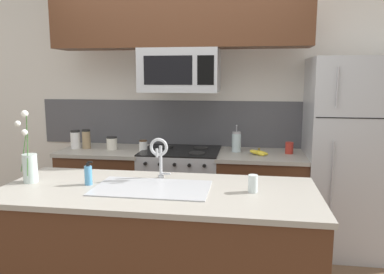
% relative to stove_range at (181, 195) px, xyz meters
% --- Properties ---
extents(rear_partition, '(5.20, 0.10, 2.60)m').
position_rel_stove_range_xyz_m(rear_partition, '(0.30, 0.38, 0.84)').
color(rear_partition, silver).
rests_on(rear_partition, ground).
extents(splash_band, '(3.21, 0.01, 0.48)m').
position_rel_stove_range_xyz_m(splash_band, '(-0.00, 0.32, 0.69)').
color(splash_band, '#4C4C51').
rests_on(splash_band, rear_partition).
extents(back_counter_left, '(0.85, 0.65, 0.91)m').
position_rel_stove_range_xyz_m(back_counter_left, '(-0.79, 0.00, -0.01)').
color(back_counter_left, '#4C2B19').
rests_on(back_counter_left, ground).
extents(back_counter_right, '(0.85, 0.65, 0.91)m').
position_rel_stove_range_xyz_m(back_counter_right, '(0.79, 0.00, -0.01)').
color(back_counter_right, '#4C2B19').
rests_on(back_counter_right, ground).
extents(stove_range, '(0.76, 0.64, 0.93)m').
position_rel_stove_range_xyz_m(stove_range, '(0.00, 0.00, 0.00)').
color(stove_range, '#A8AAAF').
rests_on(stove_range, ground).
extents(microwave, '(0.74, 0.40, 0.41)m').
position_rel_stove_range_xyz_m(microwave, '(0.00, -0.02, 1.24)').
color(microwave, '#A8AAAF').
extents(upper_cabinet_band, '(2.39, 0.34, 0.60)m').
position_rel_stove_range_xyz_m(upper_cabinet_band, '(-0.00, -0.05, 1.74)').
color(upper_cabinet_band, '#4C2B19').
extents(refrigerator, '(0.86, 0.74, 1.81)m').
position_rel_stove_range_xyz_m(refrigerator, '(1.62, 0.02, 0.44)').
color(refrigerator, '#A8AAAF').
rests_on(refrigerator, ground).
extents(storage_jar_tall, '(0.10, 0.10, 0.19)m').
position_rel_stove_range_xyz_m(storage_jar_tall, '(-1.10, -0.01, 0.54)').
color(storage_jar_tall, silver).
rests_on(storage_jar_tall, back_counter_left).
extents(storage_jar_medium, '(0.08, 0.08, 0.20)m').
position_rel_stove_range_xyz_m(storage_jar_medium, '(-0.99, 0.01, 0.55)').
color(storage_jar_medium, '#997F5B').
rests_on(storage_jar_medium, back_counter_left).
extents(storage_jar_short, '(0.11, 0.11, 0.13)m').
position_rel_stove_range_xyz_m(storage_jar_short, '(-0.71, -0.00, 0.51)').
color(storage_jar_short, silver).
rests_on(storage_jar_short, back_counter_left).
extents(storage_jar_squat, '(0.08, 0.08, 0.10)m').
position_rel_stove_range_xyz_m(storage_jar_squat, '(-0.38, -0.02, 0.50)').
color(storage_jar_squat, silver).
rests_on(storage_jar_squat, back_counter_left).
extents(banana_bunch, '(0.19, 0.16, 0.08)m').
position_rel_stove_range_xyz_m(banana_bunch, '(0.76, -0.06, 0.47)').
color(banana_bunch, yellow).
rests_on(banana_bunch, back_counter_right).
extents(french_press, '(0.09, 0.09, 0.27)m').
position_rel_stove_range_xyz_m(french_press, '(0.54, 0.06, 0.55)').
color(french_press, silver).
rests_on(french_press, back_counter_right).
extents(coffee_tin, '(0.08, 0.08, 0.11)m').
position_rel_stove_range_xyz_m(coffee_tin, '(1.05, 0.05, 0.50)').
color(coffee_tin, '#B22D23').
rests_on(coffee_tin, back_counter_right).
extents(island_counter, '(2.10, 0.87, 0.91)m').
position_rel_stove_range_xyz_m(island_counter, '(0.07, -1.25, -0.01)').
color(island_counter, '#4C2B19').
rests_on(island_counter, ground).
extents(kitchen_sink, '(0.76, 0.44, 0.16)m').
position_rel_stove_range_xyz_m(kitchen_sink, '(0.04, -1.25, 0.38)').
color(kitchen_sink, '#ADAFB5').
rests_on(kitchen_sink, island_counter).
extents(sink_faucet, '(0.14, 0.14, 0.31)m').
position_rel_stove_range_xyz_m(sink_faucet, '(0.04, -1.03, 0.65)').
color(sink_faucet, '#B7BABF').
rests_on(sink_faucet, island_counter).
extents(dish_soap_bottle, '(0.06, 0.05, 0.16)m').
position_rel_stove_range_xyz_m(dish_soap_bottle, '(-0.42, -1.23, 0.52)').
color(dish_soap_bottle, '#4C93C6').
rests_on(dish_soap_bottle, island_counter).
extents(spare_glass, '(0.06, 0.06, 0.11)m').
position_rel_stove_range_xyz_m(spare_glass, '(0.69, -1.23, 0.50)').
color(spare_glass, silver).
rests_on(spare_glass, island_counter).
extents(flower_vase, '(0.16, 0.19, 0.50)m').
position_rel_stove_range_xyz_m(flower_vase, '(-0.85, -1.23, 0.57)').
color(flower_vase, silver).
rests_on(flower_vase, island_counter).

